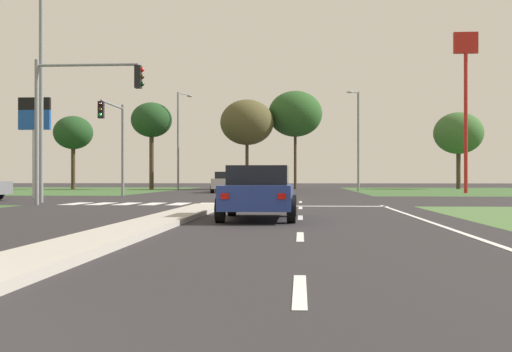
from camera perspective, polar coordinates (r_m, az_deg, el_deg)
ground_plane at (r=33.33m, az=-2.09°, el=-2.13°), size 200.00×200.00×0.00m
median_island_near at (r=14.60m, az=-10.00°, el=-4.40°), size 1.20×22.00×0.14m
median_island_far at (r=58.24m, az=0.50°, el=-1.22°), size 1.20×36.00×0.14m
lane_dash_near at (r=6.70m, az=3.88°, el=-10.02°), size 0.14×2.00×0.01m
lane_dash_second at (r=12.65m, az=3.92°, el=-5.36°), size 0.14×2.00×0.01m
lane_dash_third at (r=18.63m, az=3.93°, el=-3.68°), size 0.14×2.00×0.01m
lane_dash_fourth at (r=24.62m, az=3.94°, el=-2.82°), size 0.14×2.00×0.01m
lane_dash_fifth at (r=30.62m, az=3.94°, el=-2.30°), size 0.14×2.00×0.01m
edge_line_right at (r=15.53m, az=16.42°, el=-4.38°), size 0.14×24.00×0.01m
stop_bar_near at (r=26.15m, az=4.60°, el=-2.67°), size 6.40×0.50×0.01m
crosswalk_bar_near at (r=29.65m, az=-15.58°, el=-2.36°), size 0.70×2.80×0.01m
crosswalk_bar_second at (r=29.29m, az=-13.46°, el=-2.39°), size 0.70×2.80×0.01m
crosswalk_bar_third at (r=28.97m, az=-11.29°, el=-2.42°), size 0.70×2.80×0.01m
crosswalk_bar_fourth at (r=28.69m, az=-9.07°, el=-2.44°), size 0.70×2.80×0.01m
crosswalk_bar_fifth at (r=28.45m, az=-6.81°, el=-2.46°), size 0.70×2.80×0.01m
crosswalk_bar_sixth at (r=28.26m, az=-4.51°, el=-2.48°), size 0.70×2.80×0.01m
crosswalk_bar_seventh at (r=28.11m, az=-2.19°, el=-2.49°), size 0.70×2.80×0.01m
car_silver_second at (r=49.69m, az=-2.61°, el=-0.53°), size 2.04×4.47×1.61m
car_blue_third at (r=17.84m, az=0.27°, el=-1.41°), size 2.04×4.53×1.48m
car_black_fourth at (r=55.66m, az=-1.95°, el=-0.52°), size 2.04×4.19×1.56m
car_red_fifth at (r=65.09m, az=-1.19°, el=-0.50°), size 1.98×4.56×1.47m
traffic_signal_near_left at (r=28.34m, az=-15.74°, el=6.03°), size 4.69×0.32×6.14m
traffic_signal_far_left at (r=39.71m, az=-12.33°, el=3.88°), size 0.32×4.76×5.72m
street_lamp_second at (r=31.63m, az=-18.73°, el=8.81°), size 1.89×1.86×10.99m
street_lamp_third at (r=55.61m, az=8.94°, el=3.55°), size 1.22×1.73×8.46m
street_lamp_fourth at (r=63.66m, az=-6.78°, el=3.56°), size 1.25×1.80×9.50m
pedestrian_at_median at (r=44.13m, az=-0.55°, el=-0.15°), size 0.34×0.34×1.68m
fastfood_pole_sign at (r=51.53m, az=17.99°, el=8.36°), size 1.80×0.40×12.08m
fuel_price_totem at (r=38.27m, az=-18.94°, el=4.29°), size 1.80×0.24×5.64m
treeline_near at (r=67.64m, az=-15.82°, el=3.66°), size 3.93×3.93×7.36m
treeline_second at (r=64.51m, az=-9.19°, el=4.85°), size 4.02×4.02×8.55m
treeline_third at (r=63.38m, az=-0.80°, el=4.74°), size 5.23×5.23×8.80m
treeline_fourth at (r=65.15m, az=3.48°, el=5.48°), size 5.41×5.41×9.85m
treeline_fifth at (r=69.17m, az=17.41°, el=3.61°), size 5.01×5.01×7.84m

